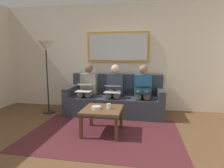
# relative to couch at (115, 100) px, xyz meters

# --- Properties ---
(ground_plane) EXTENTS (6.00, 5.20, 0.10)m
(ground_plane) POSITION_rel_couch_xyz_m (0.00, 2.12, -0.36)
(ground_plane) COLOR brown
(wall_rear) EXTENTS (6.00, 0.12, 2.60)m
(wall_rear) POSITION_rel_couch_xyz_m (0.00, -0.48, 0.99)
(wall_rear) COLOR beige
(wall_rear) RESTS_ON ground_plane
(area_rug) EXTENTS (2.60, 1.80, 0.01)m
(area_rug) POSITION_rel_couch_xyz_m (0.00, 1.27, -0.31)
(area_rug) COLOR #4C1E23
(area_rug) RESTS_ON ground_plane
(couch) EXTENTS (2.20, 0.90, 0.90)m
(couch) POSITION_rel_couch_xyz_m (0.00, 0.00, 0.00)
(couch) COLOR #2D333D
(couch) RESTS_ON ground_plane
(framed_mirror) EXTENTS (1.53, 0.05, 0.74)m
(framed_mirror) POSITION_rel_couch_xyz_m (0.00, -0.39, 1.24)
(framed_mirror) COLOR #B7892D
(coffee_table) EXTENTS (0.66, 0.66, 0.44)m
(coffee_table) POSITION_rel_couch_xyz_m (0.03, 1.22, 0.07)
(coffee_table) COLOR brown
(coffee_table) RESTS_ON ground_plane
(cup) EXTENTS (0.07, 0.07, 0.09)m
(cup) POSITION_rel_couch_xyz_m (-0.08, 1.21, 0.18)
(cup) COLOR silver
(cup) RESTS_ON coffee_table
(bowl) EXTENTS (0.16, 0.16, 0.05)m
(bowl) POSITION_rel_couch_xyz_m (0.12, 1.27, 0.16)
(bowl) COLOR beige
(bowl) RESTS_ON coffee_table
(person_left) EXTENTS (0.38, 0.58, 1.14)m
(person_left) POSITION_rel_couch_xyz_m (-0.64, 0.07, 0.30)
(person_left) COLOR #235B84
(person_left) RESTS_ON couch
(laptop_black) EXTENTS (0.32, 0.34, 0.15)m
(laptop_black) POSITION_rel_couch_xyz_m (-0.64, 0.31, 0.31)
(laptop_black) COLOR black
(person_middle) EXTENTS (0.38, 0.58, 1.14)m
(person_middle) POSITION_rel_couch_xyz_m (0.00, 0.07, 0.30)
(person_middle) COLOR #2D3342
(person_middle) RESTS_ON couch
(laptop_silver) EXTENTS (0.35, 0.35, 0.15)m
(laptop_silver) POSITION_rel_couch_xyz_m (0.00, 0.31, 0.32)
(laptop_silver) COLOR silver
(person_right) EXTENTS (0.38, 0.58, 1.14)m
(person_right) POSITION_rel_couch_xyz_m (0.64, 0.07, 0.30)
(person_right) COLOR gray
(person_right) RESTS_ON couch
(laptop_white) EXTENTS (0.33, 0.37, 0.16)m
(laptop_white) POSITION_rel_couch_xyz_m (0.64, 0.30, 0.32)
(laptop_white) COLOR white
(standing_lamp) EXTENTS (0.32, 0.32, 1.66)m
(standing_lamp) POSITION_rel_couch_xyz_m (1.55, 0.27, 1.06)
(standing_lamp) COLOR black
(standing_lamp) RESTS_ON ground_plane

